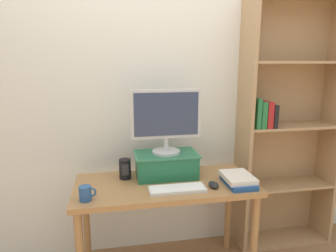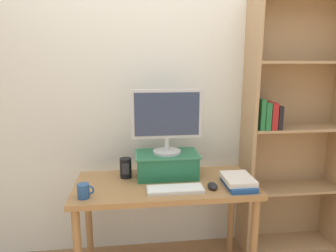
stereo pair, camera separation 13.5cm
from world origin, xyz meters
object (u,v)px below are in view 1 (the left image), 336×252
bookshelf_unit (285,125)px  desk_speaker (125,169)px  desk (166,196)px  keyboard (177,189)px  book_stack (238,180)px  coffee_mug (86,193)px  riser_box (166,164)px  computer_mouse (214,185)px  computer_monitor (166,118)px

bookshelf_unit → desk_speaker: size_ratio=14.27×
desk → keyboard: bearing=-70.6°
book_stack → coffee_mug: coffee_mug is taller
keyboard → book_stack: book_stack is taller
riser_box → book_stack: bearing=-27.6°
keyboard → computer_mouse: computer_mouse is taller
keyboard → bookshelf_unit: bearing=23.6°
keyboard → desk_speaker: size_ratio=2.56×
riser_box → book_stack: riser_box is taller
desk_speaker → bookshelf_unit: bearing=7.0°
bookshelf_unit → coffee_mug: (-1.58, -0.47, -0.26)m
book_stack → desk: bearing=166.5°
coffee_mug → desk_speaker: bearing=51.1°
desk → bookshelf_unit: bookshelf_unit is taller
bookshelf_unit → coffee_mug: size_ratio=19.70×
computer_mouse → riser_box: bearing=137.1°
riser_box → book_stack: size_ratio=1.72×
riser_box → computer_mouse: (0.27, -0.26, -0.08)m
computer_monitor → riser_box: bearing=90.0°
riser_box → desk_speaker: (-0.30, 0.01, -0.02)m
keyboard → desk: bearing=109.4°
riser_box → computer_monitor: computer_monitor is taller
desk → book_stack: bearing=-13.5°
coffee_mug → keyboard: bearing=3.2°
riser_box → computer_mouse: 0.38m
bookshelf_unit → keyboard: (-1.01, -0.44, -0.29)m
coffee_mug → desk_speaker: desk_speaker is taller
bookshelf_unit → computer_mouse: (-0.75, -0.43, -0.29)m
desk → computer_mouse: size_ratio=11.89×
computer_mouse → book_stack: 0.18m
book_stack → coffee_mug: bearing=-176.5°
riser_box → computer_mouse: riser_box is taller
bookshelf_unit → computer_monitor: bookshelf_unit is taller
desk → desk_speaker: 0.34m
computer_monitor → coffee_mug: (-0.55, -0.30, -0.38)m
bookshelf_unit → desk_speaker: bookshelf_unit is taller
keyboard → book_stack: (0.43, 0.03, 0.02)m
desk → riser_box: size_ratio=2.72×
coffee_mug → bookshelf_unit: bearing=16.7°
desk → coffee_mug: 0.57m
bookshelf_unit → keyboard: bookshelf_unit is taller
bookshelf_unit → computer_monitor: size_ratio=4.14×
riser_box → keyboard: riser_box is taller
keyboard → desk_speaker: desk_speaker is taller
desk → computer_monitor: 0.54m
keyboard → coffee_mug: (-0.57, -0.03, 0.03)m
bookshelf_unit → riser_box: bookshelf_unit is taller
desk → coffee_mug: size_ratio=11.92×
book_stack → desk_speaker: (-0.75, 0.25, 0.04)m
keyboard → book_stack: 0.43m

